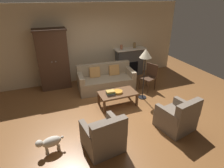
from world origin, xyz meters
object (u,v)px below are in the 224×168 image
(couch, at_px, (106,80))
(book_stack, at_px, (110,93))
(armoire, at_px, (53,60))
(fruit_bowl, at_px, (118,92))
(armchair_near_right, at_px, (177,118))
(armchair_near_left, at_px, (104,137))
(fireplace, at_px, (129,62))
(mantel_vase_bronze, at_px, (134,45))
(floor_lamp, at_px, (146,56))
(mantel_vase_terracotta, at_px, (121,47))
(dog, at_px, (50,142))
(side_chair_wooden, at_px, (150,75))
(coffee_table, at_px, (118,94))

(couch, bearing_deg, book_stack, -103.16)
(armoire, bearing_deg, couch, -25.86)
(armoire, height_order, fruit_bowl, armoire)
(armchair_near_right, bearing_deg, book_stack, 127.64)
(armchair_near_left, bearing_deg, armchair_near_right, -0.51)
(fireplace, distance_m, mantel_vase_bronze, 0.68)
(fireplace, height_order, book_stack, fireplace)
(floor_lamp, bearing_deg, fireplace, 76.68)
(mantel_vase_terracotta, height_order, dog, mantel_vase_terracotta)
(fireplace, bearing_deg, dog, -136.55)
(mantel_vase_terracotta, bearing_deg, fireplace, 2.70)
(couch, relative_size, side_chair_wooden, 2.19)
(armoire, height_order, couch, armoire)
(fruit_bowl, relative_size, side_chair_wooden, 0.32)
(book_stack, bearing_deg, mantel_vase_terracotta, 58.84)
(coffee_table, distance_m, armchair_near_left, 1.81)
(couch, bearing_deg, mantel_vase_bronze, 29.14)
(floor_lamp, height_order, dog, floor_lamp)
(armchair_near_right, bearing_deg, armchair_near_left, 179.49)
(book_stack, bearing_deg, dog, -146.85)
(couch, xyz_separation_m, floor_lamp, (0.88, -1.05, 1.07))
(floor_lamp, xyz_separation_m, dog, (-2.96, -1.32, -1.14))
(fireplace, distance_m, mantel_vase_terracotta, 0.74)
(book_stack, bearing_deg, floor_lamp, 7.11)
(armoire, bearing_deg, mantel_vase_terracotta, 1.34)
(armoire, distance_m, armchair_near_left, 3.59)
(side_chair_wooden, bearing_deg, fireplace, 92.99)
(armchair_near_right, bearing_deg, fireplace, 82.83)
(fireplace, height_order, fruit_bowl, fireplace)
(fruit_bowl, bearing_deg, coffee_table, 64.87)
(armchair_near_left, bearing_deg, mantel_vase_terracotta, 60.95)
(mantel_vase_bronze, relative_size, side_chair_wooden, 0.23)
(book_stack, distance_m, dog, 2.16)
(armchair_near_left, xyz_separation_m, side_chair_wooden, (2.41, 2.13, 0.20))
(fireplace, height_order, mantel_vase_bronze, mantel_vase_bronze)
(fireplace, relative_size, mantel_vase_terracotta, 7.30)
(book_stack, distance_m, floor_lamp, 1.48)
(book_stack, height_order, floor_lamp, floor_lamp)
(floor_lamp, bearing_deg, fruit_bowl, -172.31)
(coffee_table, xyz_separation_m, armchair_near_left, (-0.97, -1.53, -0.05))
(couch, relative_size, dog, 3.46)
(armoire, height_order, side_chair_wooden, armoire)
(coffee_table, height_order, fruit_bowl, fruit_bowl)
(fruit_bowl, bearing_deg, couch, 87.74)
(armoire, bearing_deg, side_chair_wooden, -23.96)
(coffee_table, height_order, mantel_vase_terracotta, mantel_vase_terracotta)
(armoire, xyz_separation_m, coffee_table, (1.58, -1.94, -0.66))
(book_stack, bearing_deg, couch, 76.84)
(armchair_near_right, bearing_deg, dog, 173.56)
(armchair_near_left, distance_m, dog, 1.12)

